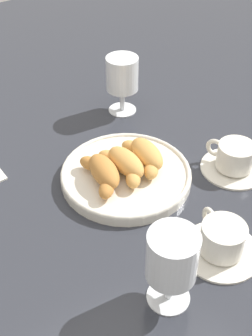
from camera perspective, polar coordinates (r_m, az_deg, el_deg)
ground_plane at (r=0.91m, az=1.72°, el=-1.58°), size 2.20×2.20×0.00m
pastry_plate at (r=0.90m, az=0.00°, el=-0.83°), size 0.26×0.26×0.02m
croissant_large at (r=0.90m, az=2.49°, el=1.69°), size 0.14×0.08×0.04m
croissant_small at (r=0.88m, az=-0.17°, el=0.59°), size 0.14×0.06×0.04m
croissant_extra at (r=0.86m, az=-2.99°, el=-0.53°), size 0.13×0.08×0.04m
coffee_cup_near at (r=0.78m, az=12.17°, el=-8.95°), size 0.14×0.14×0.06m
coffee_cup_far at (r=0.95m, az=13.56°, el=1.11°), size 0.14×0.14×0.06m
juice_glass_left at (r=1.07m, az=-0.49°, el=11.51°), size 0.08×0.08×0.14m
juice_glass_right at (r=0.65m, az=5.86°, el=-11.33°), size 0.08×0.08×0.14m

